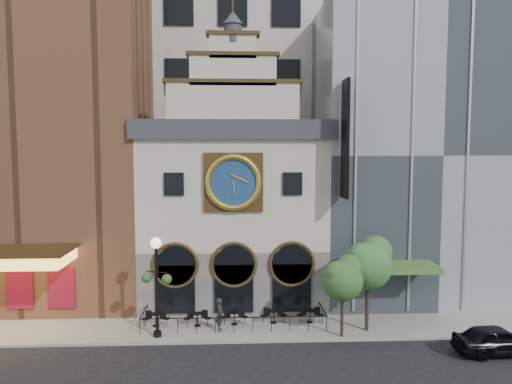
{
  "coord_description": "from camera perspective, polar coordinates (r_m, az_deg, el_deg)",
  "views": [
    {
      "loc": [
        -0.04,
        -26.32,
        10.65
      ],
      "look_at": [
        1.47,
        6.0,
        7.76
      ],
      "focal_mm": 35.0,
      "sensor_mm": 36.0,
      "label": 1
    }
  ],
  "objects": [
    {
      "name": "ground",
      "position": [
        28.39,
        -2.5,
        -16.94
      ],
      "size": [
        120.0,
        120.0,
        0.0
      ],
      "primitive_type": "plane",
      "color": "black",
      "rests_on": "ground"
    },
    {
      "name": "sidewalk",
      "position": [
        30.69,
        -2.52,
        -15.06
      ],
      "size": [
        44.0,
        5.0,
        0.15
      ],
      "primitive_type": "cube",
      "color": "gray",
      "rests_on": "ground"
    },
    {
      "name": "clock_building",
      "position": [
        34.37,
        -2.59,
        -1.52
      ],
      "size": [
        12.6,
        8.78,
        18.65
      ],
      "color": "#605E5B",
      "rests_on": "ground"
    },
    {
      "name": "theater_building",
      "position": [
        38.57,
        -22.51,
        7.62
      ],
      "size": [
        14.0,
        15.6,
        25.0
      ],
      "color": "brown",
      "rests_on": "ground"
    },
    {
      "name": "retail_building",
      "position": [
        38.58,
        17.12,
        4.12
      ],
      "size": [
        14.0,
        14.4,
        20.0
      ],
      "color": "gray",
      "rests_on": "ground"
    },
    {
      "name": "office_tower",
      "position": [
        47.25,
        -2.68,
        16.51
      ],
      "size": [
        20.0,
        16.0,
        40.0
      ],
      "primitive_type": "cube",
      "color": "beige",
      "rests_on": "ground"
    },
    {
      "name": "cafe_railing",
      "position": [
        30.52,
        -2.53,
        -14.13
      ],
      "size": [
        10.6,
        2.6,
        0.9
      ],
      "primitive_type": null,
      "color": "black",
      "rests_on": "sidewalk"
    },
    {
      "name": "bistro_0",
      "position": [
        30.85,
        -11.37,
        -13.99
      ],
      "size": [
        1.58,
        0.68,
        0.9
      ],
      "color": "black",
      "rests_on": "sidewalk"
    },
    {
      "name": "bistro_1",
      "position": [
        30.53,
        -6.71,
        -14.12
      ],
      "size": [
        1.58,
        0.68,
        0.9
      ],
      "color": "black",
      "rests_on": "sidewalk"
    },
    {
      "name": "bistro_2",
      "position": [
        30.58,
        -2.49,
        -14.06
      ],
      "size": [
        1.58,
        0.68,
        0.9
      ],
      "color": "black",
      "rests_on": "sidewalk"
    },
    {
      "name": "bistro_3",
      "position": [
        30.81,
        2.03,
        -13.91
      ],
      "size": [
        1.58,
        0.68,
        0.9
      ],
      "color": "black",
      "rests_on": "sidewalk"
    },
    {
      "name": "bistro_4",
      "position": [
        31.05,
        6.2,
        -13.79
      ],
      "size": [
        1.58,
        0.68,
        0.9
      ],
      "color": "black",
      "rests_on": "sidewalk"
    },
    {
      "name": "car_right",
      "position": [
        29.55,
        25.87,
        -14.98
      ],
      "size": [
        4.51,
        1.97,
        1.51
      ],
      "primitive_type": "imported",
      "rotation": [
        0.0,
        0.0,
        1.61
      ],
      "color": "black",
      "rests_on": "ground"
    },
    {
      "name": "pedestrian",
      "position": [
        29.54,
        -4.15,
        -13.77
      ],
      "size": [
        0.49,
        0.71,
        1.9
      ],
      "primitive_type": "imported",
      "rotation": [
        0.0,
        0.0,
        1.62
      ],
      "color": "#222227",
      "rests_on": "sidewalk"
    },
    {
      "name": "lamppost",
      "position": [
        28.4,
        -11.3,
        -9.36
      ],
      "size": [
        1.73,
        0.94,
        5.59
      ],
      "rotation": [
        0.0,
        0.0,
        -0.31
      ],
      "color": "black",
      "rests_on": "sidewalk"
    },
    {
      "name": "tree_left",
      "position": [
        28.34,
        9.94,
        -9.57
      ],
      "size": [
        2.38,
        2.29,
        4.58
      ],
      "color": "#382619",
      "rests_on": "sidewalk"
    },
    {
      "name": "tree_right",
      "position": [
        29.41,
        12.75,
        -7.8
      ],
      "size": [
        2.83,
        2.72,
        5.45
      ],
      "color": "#382619",
      "rests_on": "sidewalk"
    }
  ]
}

